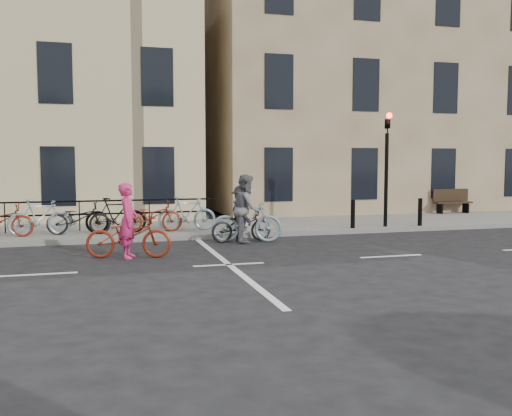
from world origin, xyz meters
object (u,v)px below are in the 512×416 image
object	(u,v)px
bench	(452,200)
cyclist_grey	(247,215)
cyclist_pink	(128,232)
cyclist_dark	(241,220)
traffic_light	(387,155)

from	to	relation	value
bench	cyclist_grey	size ratio (longest dim) A/B	0.78
bench	cyclist_pink	xyz separation A→B (m)	(-13.08, -6.22, -0.06)
cyclist_grey	cyclist_dark	xyz separation A→B (m)	(-0.11, 0.14, -0.14)
traffic_light	cyclist_dark	distance (m)	5.48
traffic_light	cyclist_grey	distance (m)	5.35
traffic_light	cyclist_dark	size ratio (longest dim) A/B	2.10
cyclist_pink	cyclist_grey	distance (m)	3.73
traffic_light	cyclist_pink	world-z (taller)	traffic_light
traffic_light	cyclist_dark	bearing A→B (deg)	-168.72
traffic_light	cyclist_grey	xyz separation A→B (m)	(-4.95, -1.15, -1.68)
cyclist_pink	cyclist_dark	world-z (taller)	cyclist_pink
bench	cyclist_pink	bearing A→B (deg)	-154.56
traffic_light	bench	bearing A→B (deg)	35.25
bench	cyclist_grey	bearing A→B (deg)	-155.01
cyclist_pink	cyclist_dark	distance (m)	3.70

